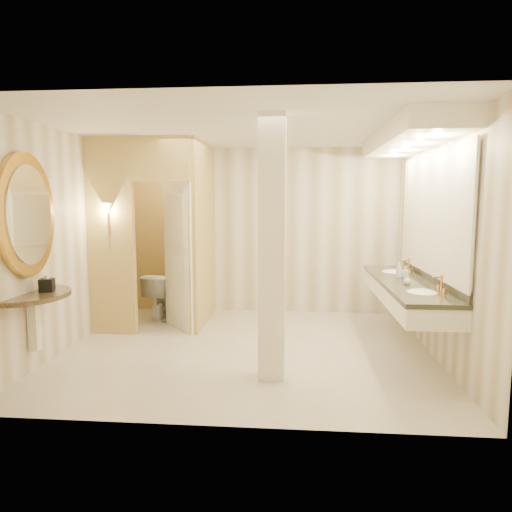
{
  "coord_description": "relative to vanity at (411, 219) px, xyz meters",
  "views": [
    {
      "loc": [
        0.58,
        -5.52,
        1.85
      ],
      "look_at": [
        0.09,
        0.2,
        1.15
      ],
      "focal_mm": 32.0,
      "sensor_mm": 36.0,
      "label": 1
    }
  ],
  "objects": [
    {
      "name": "floor",
      "position": [
        -1.98,
        -0.13,
        -1.63
      ],
      "size": [
        4.5,
        4.5,
        0.0
      ],
      "primitive_type": "plane",
      "color": "beige",
      "rests_on": "ground"
    },
    {
      "name": "soap_bottle_c",
      "position": [
        -0.08,
        0.19,
        -0.66
      ],
      "size": [
        0.1,
        0.1,
        0.2
      ],
      "primitive_type": "imported",
      "rotation": [
        0.0,
        0.0,
        -0.41
      ],
      "color": "#C6B28C",
      "rests_on": "vanity"
    },
    {
      "name": "wall_sconce",
      "position": [
        -3.9,
        0.3,
        0.1
      ],
      "size": [
        0.14,
        0.14,
        0.42
      ],
      "color": "#D59044",
      "rests_on": "toilet_closet"
    },
    {
      "name": "soap_bottle_a",
      "position": [
        0.0,
        0.19,
        -0.68
      ],
      "size": [
        0.07,
        0.07,
        0.15
      ],
      "primitive_type": "imported",
      "rotation": [
        0.0,
        0.0,
        -0.05
      ],
      "color": "beige",
      "rests_on": "vanity"
    },
    {
      "name": "toilet",
      "position": [
        -3.47,
        1.26,
        -1.27
      ],
      "size": [
        0.53,
        0.77,
        0.72
      ],
      "primitive_type": "imported",
      "rotation": [
        0.0,
        0.0,
        2.95
      ],
      "color": "white",
      "rests_on": "floor"
    },
    {
      "name": "tissue_box",
      "position": [
        -4.06,
        -1.03,
        -0.69
      ],
      "size": [
        0.17,
        0.17,
        0.14
      ],
      "primitive_type": "cube",
      "rotation": [
        0.0,
        0.0,
        0.24
      ],
      "color": "black",
      "rests_on": "console_shelf"
    },
    {
      "name": "wall_left",
      "position": [
        -4.23,
        -0.13,
        -0.28
      ],
      "size": [
        0.02,
        4.0,
        2.7
      ],
      "primitive_type": "cube",
      "color": "beige",
      "rests_on": "floor"
    },
    {
      "name": "pillar",
      "position": [
        -1.63,
        -1.03,
        -0.28
      ],
      "size": [
        0.27,
        0.27,
        2.7
      ],
      "primitive_type": "cube",
      "color": "white",
      "rests_on": "floor"
    },
    {
      "name": "wall_right",
      "position": [
        0.27,
        -0.13,
        -0.28
      ],
      "size": [
        0.02,
        4.0,
        2.7
      ],
      "primitive_type": "cube",
      "color": "beige",
      "rests_on": "floor"
    },
    {
      "name": "wall_back",
      "position": [
        -1.98,
        1.87,
        -0.28
      ],
      "size": [
        4.5,
        0.02,
        2.7
      ],
      "primitive_type": "cube",
      "color": "beige",
      "rests_on": "floor"
    },
    {
      "name": "soap_bottle_b",
      "position": [
        -0.08,
        -0.28,
        -0.7
      ],
      "size": [
        0.09,
        0.09,
        0.11
      ],
      "primitive_type": "imported",
      "rotation": [
        0.0,
        0.0,
        0.1
      ],
      "color": "silver",
      "rests_on": "vanity"
    },
    {
      "name": "wall_front",
      "position": [
        -1.98,
        -2.13,
        -0.28
      ],
      "size": [
        4.5,
        0.02,
        2.7
      ],
      "primitive_type": "cube",
      "color": "beige",
      "rests_on": "floor"
    },
    {
      "name": "ceiling",
      "position": [
        -1.98,
        -0.13,
        1.07
      ],
      "size": [
        4.5,
        4.5,
        0.0
      ],
      "primitive_type": "plane",
      "rotation": [
        3.14,
        0.0,
        0.0
      ],
      "color": "silver",
      "rests_on": "wall_back"
    },
    {
      "name": "console_shelf",
      "position": [
        -4.19,
        -1.12,
        -0.29
      ],
      "size": [
        1.0,
        1.0,
        1.95
      ],
      "color": "black",
      "rests_on": "floor"
    },
    {
      "name": "vanity",
      "position": [
        0.0,
        0.0,
        0.0
      ],
      "size": [
        0.75,
        2.82,
        2.09
      ],
      "color": "white",
      "rests_on": "floor"
    },
    {
      "name": "toilet_closet",
      "position": [
        -3.12,
        0.83,
        -0.24
      ],
      "size": [
        1.5,
        1.55,
        2.7
      ],
      "color": "tan",
      "rests_on": "floor"
    }
  ]
}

